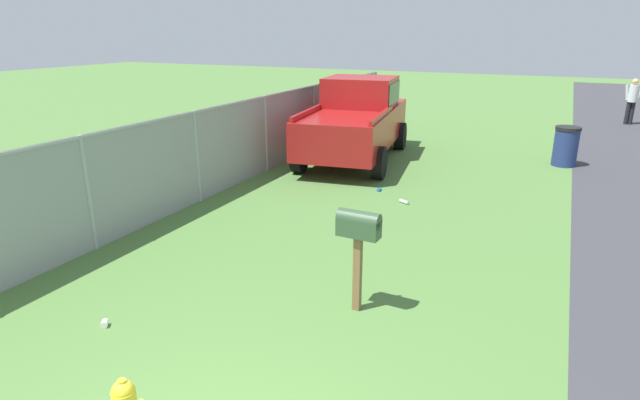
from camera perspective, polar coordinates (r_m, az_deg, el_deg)
The scene contains 9 objects.
mailbox at distance 6.08m, azimuth 4.28°, elevation -3.50°, with size 0.23×0.52×1.29m.
pickup_truck at distance 13.69m, azimuth 4.05°, elevation 9.14°, with size 5.19×2.75×2.09m.
trash_bin at distance 14.39m, azimuth 25.54°, elevation 5.39°, with size 0.61×0.61×0.99m.
pedestrian at distance 21.88m, azimuth 31.26°, elevation 9.60°, with size 0.30×0.57×1.63m.
fence_section at distance 12.50m, azimuth -6.01°, elevation 7.62°, with size 15.82×0.07×1.81m.
litter_bottle_midfield_a at distance 10.36m, azimuth 9.29°, elevation -0.19°, with size 0.07×0.07×0.22m, color #B2D8BF.
litter_can_by_mailbox at distance 11.07m, azimuth 6.57°, elevation 1.15°, with size 0.07×0.07×0.12m, color blue.
litter_wrapper_far_scatter at distance 9.07m, azimuth 4.79°, elevation -2.94°, with size 0.12×0.08×0.01m, color silver.
litter_cup_near_hydrant at distance 6.65m, azimuth -22.71°, elevation -12.48°, with size 0.08×0.08×0.10m, color white.
Camera 1 is at (-2.14, -2.06, 3.29)m, focal length 28.94 mm.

